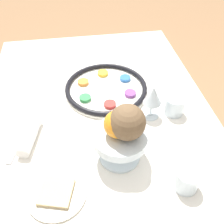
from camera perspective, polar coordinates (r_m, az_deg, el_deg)
dining_table at (r=1.27m, az=-1.50°, el=-17.26°), size 1.57×0.91×0.77m
seder_plate at (r=1.14m, az=-1.29°, el=5.21°), size 0.35×0.35×0.03m
wine_glass at (r=0.98m, az=8.89°, el=3.44°), size 0.07×0.07×0.14m
fruit_stand at (r=0.84m, az=1.76°, el=-6.28°), size 0.18×0.18×0.11m
orange_fruit at (r=0.78m, az=1.30°, el=-2.67°), size 0.09×0.09×0.09m
coconut at (r=0.77m, az=3.35°, el=-2.25°), size 0.11×0.11×0.11m
bread_plate at (r=0.83m, az=-11.97°, el=-16.92°), size 0.18×0.18×0.02m
napkin_roll at (r=0.97m, az=-17.50°, el=-4.90°), size 0.17×0.08×0.05m
cup_near at (r=0.84m, az=16.01°, el=-13.91°), size 0.08×0.08×0.07m
cup_mid at (r=1.05m, az=13.48°, el=1.37°), size 0.08×0.08×0.07m
spoon at (r=0.98m, az=-19.79°, el=-6.62°), size 0.17×0.07×0.01m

